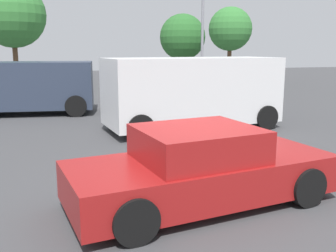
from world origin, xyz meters
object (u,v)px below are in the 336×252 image
(dog, at_px, (229,141))
(suv_dark, at_px, (32,86))
(pedestrian, at_px, (232,89))
(sedan_foreground, at_px, (201,169))
(van_white, at_px, (193,91))

(dog, distance_m, suv_dark, 8.78)
(dog, distance_m, pedestrian, 5.48)
(dog, relative_size, suv_dark, 0.12)
(sedan_foreground, xyz_separation_m, suv_dark, (-3.07, 10.06, 0.51))
(sedan_foreground, distance_m, dog, 3.34)
(van_white, xyz_separation_m, pedestrian, (2.28, 2.01, -0.19))
(van_white, bearing_deg, suv_dark, 131.43)
(sedan_foreground, relative_size, suv_dark, 0.96)
(dog, xyz_separation_m, pedestrian, (2.37, 4.88, 0.74))
(sedan_foreground, height_order, van_white, van_white)
(van_white, distance_m, pedestrian, 3.05)
(suv_dark, bearing_deg, pedestrian, 168.64)
(suv_dark, bearing_deg, van_white, 145.29)
(dog, relative_size, pedestrian, 0.34)
(van_white, height_order, pedestrian, van_white)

